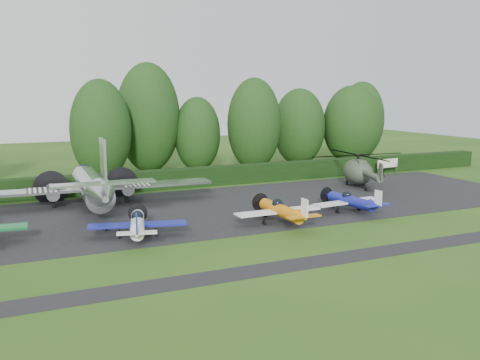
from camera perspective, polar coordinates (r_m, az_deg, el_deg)
name	(u,v)px	position (r m, az deg, el deg)	size (l,w,h in m)	color
ground	(218,244)	(35.99, -2.37, -6.79)	(160.00, 160.00, 0.00)	#274C15
apron	(173,213)	(45.12, -7.13, -3.49)	(70.00, 18.00, 0.01)	black
taxiway_verge	(257,271)	(30.77, 1.88, -9.66)	(70.00, 2.00, 0.00)	black
hedgerow	(141,191)	(55.52, -10.50, -1.12)	(90.00, 1.60, 2.00)	black
transport_plane	(92,187)	(47.66, -15.49, -0.68)	(21.82, 16.73, 6.99)	silver
light_plane_white	(137,224)	(37.41, -10.90, -4.62)	(6.73, 7.08, 2.59)	white
light_plane_orange	(281,210)	(40.83, 4.38, -3.24)	(6.91, 7.27, 2.66)	orange
light_plane_blue	(351,201)	(45.48, 11.74, -2.20)	(6.39, 6.72, 2.46)	navy
helicopter	(358,169)	(57.87, 12.49, 1.12)	(10.81, 12.66, 3.48)	#343C2E
sign_board	(388,164)	(67.29, 15.48, 1.65)	(3.39, 0.13, 1.90)	#3F3326
tree_1	(148,118)	(67.28, -9.77, 6.54)	(7.84, 7.84, 13.54)	black
tree_2	(101,130)	(62.39, -14.64, 5.17)	(6.84, 6.84, 11.43)	black
tree_6	(352,125)	(75.57, 11.87, 5.77)	(8.00, 8.00, 10.84)	black
tree_7	(197,134)	(67.67, -4.57, 4.89)	(5.82, 5.82, 9.35)	black
tree_8	(361,120)	(83.29, 12.81, 6.28)	(6.86, 6.86, 11.47)	black
tree_9	(254,124)	(68.29, 1.50, 5.96)	(6.85, 6.85, 11.73)	black
tree_10	(299,127)	(73.26, 6.32, 5.63)	(7.06, 7.06, 10.41)	black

